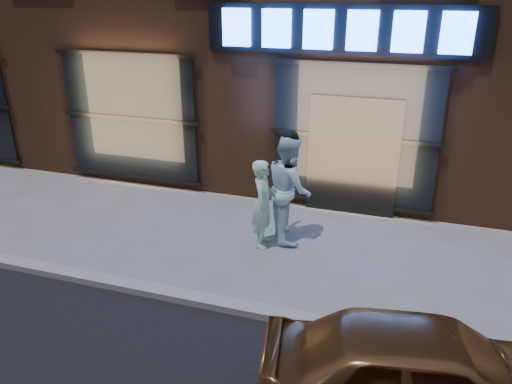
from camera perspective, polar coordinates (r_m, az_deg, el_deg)
ground at (r=7.20m, az=5.87°, el=-14.85°), size 90.00×90.00×0.00m
curb at (r=7.16m, az=5.89°, el=-14.46°), size 60.00×0.25×0.12m
man_bowtie at (r=8.76m, az=0.82°, el=-1.35°), size 0.43×0.62×1.61m
man_cap at (r=8.97m, az=3.82°, el=0.44°), size 1.09×1.19×1.97m
gold_sedan at (r=5.82m, az=19.24°, el=-19.16°), size 3.76×2.06×1.21m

